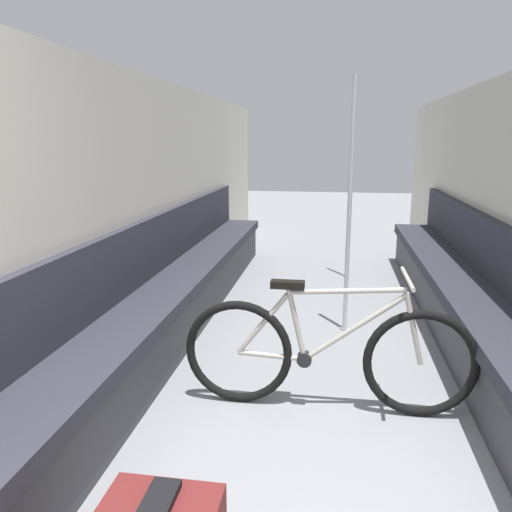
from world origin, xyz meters
The scene contains 6 objects.
wall_left centered at (-1.47, 3.23, 1.06)m, with size 0.10×9.66×2.13m, color beige.
bench_seat_row_left centered at (-1.21, 3.19, 0.32)m, with size 0.49×5.76×0.99m.
bench_seat_row_right centered at (1.21, 3.19, 0.32)m, with size 0.49×5.76×0.99m.
bicycle centered at (0.10, 2.02, 0.35)m, with size 1.75×0.46×0.86m.
grab_pole_near centered at (0.28, 5.11, 1.02)m, with size 0.08×0.08×2.11m.
grab_pole_far centered at (0.24, 3.37, 1.02)m, with size 0.08×0.08×2.11m.
Camera 1 is at (0.11, -0.78, 1.61)m, focal length 35.00 mm.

